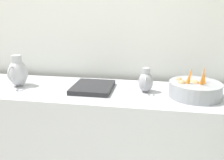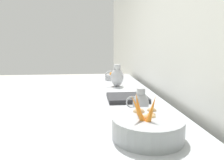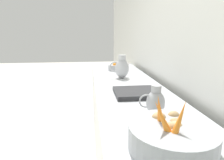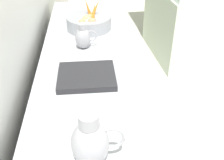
{
  "view_description": "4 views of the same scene",
  "coord_description": "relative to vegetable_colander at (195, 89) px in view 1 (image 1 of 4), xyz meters",
  "views": [
    {
      "loc": [
        0.21,
        0.37,
        1.49
      ],
      "look_at": [
        -1.44,
        0.08,
        1.0
      ],
      "focal_mm": 38.82,
      "sensor_mm": 36.0,
      "label": 1
    },
    {
      "loc": [
        -1.21,
        1.65,
        1.35
      ],
      "look_at": [
        -1.38,
        0.04,
        1.08
      ],
      "focal_mm": 33.34,
      "sensor_mm": 36.0,
      "label": 2
    },
    {
      "loc": [
        -1.16,
        1.36,
        1.36
      ],
      "look_at": [
        -1.33,
        -0.08,
        1.01
      ],
      "focal_mm": 31.11,
      "sensor_mm": 36.0,
      "label": 3
    },
    {
      "loc": [
        -1.5,
        -1.44,
        1.78
      ],
      "look_at": [
        -1.39,
        -0.24,
        0.97
      ],
      "focal_mm": 43.07,
      "sensor_mm": 36.0,
      "label": 4
    }
  ],
  "objects": [
    {
      "name": "counter_sink_basin",
      "position": [
        -0.03,
        -0.75,
        -0.04
      ],
      "size": [
        0.34,
        0.3,
        0.04
      ],
      "primitive_type": "cube",
      "color": "#232326",
      "rests_on": "prep_counter"
    },
    {
      "name": "tile_wall_left",
      "position": [
        -0.46,
        -0.32,
        0.56
      ],
      "size": [
        0.1,
        9.55,
        3.0
      ],
      "primitive_type": "cube",
      "color": "silver",
      "rests_on": "ground_plane"
    },
    {
      "name": "vegetable_colander",
      "position": [
        0.0,
        0.0,
        0.0
      ],
      "size": [
        0.37,
        0.37,
        0.24
      ],
      "color": "gray",
      "rests_on": "prep_counter"
    },
    {
      "name": "prep_counter",
      "position": [
        -0.03,
        -0.82,
        -0.5
      ],
      "size": [
        0.63,
        3.11,
        0.89
      ],
      "primitive_type": "cube",
      "color": "#ADAFB5",
      "rests_on": "ground_plane"
    },
    {
      "name": "metal_pitcher_tall",
      "position": [
        -0.02,
        -1.37,
        0.06
      ],
      "size": [
        0.21,
        0.15,
        0.25
      ],
      "color": "#A3A3A8",
      "rests_on": "prep_counter"
    },
    {
      "name": "metal_pitcher_short",
      "position": [
        -0.05,
        -0.35,
        0.03
      ],
      "size": [
        0.16,
        0.11,
        0.19
      ],
      "color": "#939399",
      "rests_on": "prep_counter"
    }
  ]
}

